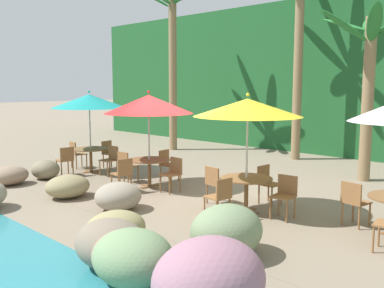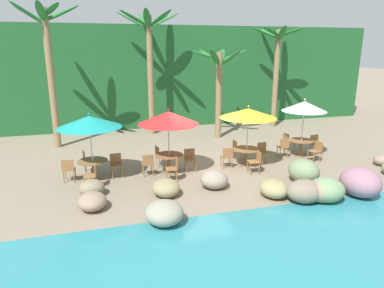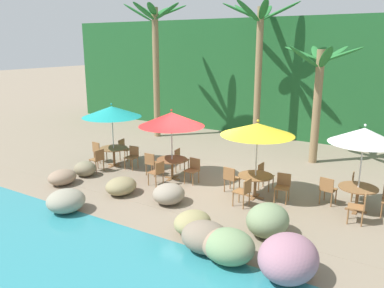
{
  "view_description": "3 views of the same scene",
  "coord_description": "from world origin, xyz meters",
  "views": [
    {
      "loc": [
        7.5,
        -7.6,
        2.68
      ],
      "look_at": [
        -0.05,
        0.16,
        1.23
      ],
      "focal_mm": 41.16,
      "sensor_mm": 36.0,
      "label": 1
    },
    {
      "loc": [
        -3.87,
        -12.81,
        4.73
      ],
      "look_at": [
        -0.23,
        0.16,
        0.99
      ],
      "focal_mm": 32.6,
      "sensor_mm": 36.0,
      "label": 2
    },
    {
      "loc": [
        6.48,
        -11.21,
        4.77
      ],
      "look_at": [
        -0.53,
        -0.02,
        1.36
      ],
      "focal_mm": 36.74,
      "sensor_mm": 36.0,
      "label": 3
    }
  ],
  "objects": [
    {
      "name": "dining_table_teal",
      "position": [
        -4.1,
        -0.17,
        0.61
      ],
      "size": [
        1.1,
        1.1,
        0.74
      ],
      "color": "brown",
      "rests_on": "ground"
    },
    {
      "name": "chair_red_right",
      "position": [
        -1.27,
        -1.07,
        0.51
      ],
      "size": [
        0.48,
        0.47,
        0.87
      ],
      "color": "olive",
      "rests_on": "ground"
    },
    {
      "name": "chair_white_left",
      "position": [
        4.05,
        0.36,
        0.51
      ],
      "size": [
        0.48,
        0.48,
        0.87
      ],
      "color": "olive",
      "rests_on": "ground"
    },
    {
      "name": "chair_white_inland",
      "position": [
        4.72,
        1.16,
        0.51
      ],
      "size": [
        0.47,
        0.46,
        0.87
      ],
      "color": "olive",
      "rests_on": "ground"
    },
    {
      "name": "chair_red_left",
      "position": [
        -2.1,
        -0.33,
        0.51
      ],
      "size": [
        0.43,
        0.44,
        0.87
      ],
      "color": "olive",
      "rests_on": "ground"
    },
    {
      "name": "umbrella_red",
      "position": [
        -1.25,
        -0.21,
        2.19
      ],
      "size": [
        2.32,
        2.32,
        2.54
      ],
      "color": "silver",
      "rests_on": "ground"
    },
    {
      "name": "dining_table_yellow",
      "position": [
        1.98,
        -0.27,
        0.61
      ],
      "size": [
        1.1,
        1.1,
        0.74
      ],
      "color": "brown",
      "rests_on": "ground"
    },
    {
      "name": "palm_tree_third",
      "position": [
        2.47,
        4.54,
        3.22
      ],
      "size": [
        3.1,
        2.85,
        4.71
      ],
      "color": "olive",
      "rests_on": "ground"
    },
    {
      "name": "chair_teal_left",
      "position": [
        -4.96,
        -0.16,
        0.51
      ],
      "size": [
        0.46,
        0.47,
        0.87
      ],
      "color": "olive",
      "rests_on": "ground"
    },
    {
      "name": "umbrella_white",
      "position": [
        4.9,
        0.32,
        2.27
      ],
      "size": [
        1.93,
        1.93,
        2.6
      ],
      "color": "silver",
      "rests_on": "ground"
    },
    {
      "name": "rock_seawall",
      "position": [
        2.21,
        -3.34,
        0.36
      ],
      "size": [
        12.72,
        3.49,
        0.96
      ],
      "color": "gray",
      "rests_on": "ground"
    },
    {
      "name": "chair_teal_right",
      "position": [
        -4.11,
        -1.02,
        0.51
      ],
      "size": [
        0.48,
        0.47,
        0.87
      ],
      "color": "olive",
      "rests_on": "ground"
    },
    {
      "name": "chair_yellow_left",
      "position": [
        1.12,
        -0.29,
        0.51
      ],
      "size": [
        0.46,
        0.46,
        0.87
      ],
      "color": "olive",
      "rests_on": "ground"
    },
    {
      "name": "ground_plane",
      "position": [
        0.0,
        0.0,
        0.0
      ],
      "size": [
        120.0,
        120.0,
        0.0
      ],
      "primitive_type": "plane",
      "color": "gray"
    },
    {
      "name": "umbrella_teal",
      "position": [
        -4.1,
        -0.17,
        2.19
      ],
      "size": [
        2.29,
        2.29,
        2.52
      ],
      "color": "silver",
      "rests_on": "ground"
    },
    {
      "name": "chair_yellow_seaward",
      "position": [
        2.81,
        -0.09,
        0.51
      ],
      "size": [
        0.46,
        0.47,
        0.87
      ],
      "color": "olive",
      "rests_on": "ground"
    },
    {
      "name": "dining_table_white",
      "position": [
        4.9,
        0.32,
        0.61
      ],
      "size": [
        1.1,
        1.1,
        0.74
      ],
      "color": "brown",
      "rests_on": "ground"
    },
    {
      "name": "foliage_backdrop",
      "position": [
        0.0,
        9.0,
        3.0
      ],
      "size": [
        28.0,
        2.4,
        6.0
      ],
      "color": "#1E5628",
      "rests_on": "ground"
    },
    {
      "name": "chair_red_inland",
      "position": [
        -1.47,
        0.61,
        0.51
      ],
      "size": [
        0.49,
        0.48,
        0.87
      ],
      "color": "olive",
      "rests_on": "ground"
    },
    {
      "name": "chair_teal_seaward",
      "position": [
        -3.26,
        -0.03,
        0.51
      ],
      "size": [
        0.44,
        0.45,
        0.87
      ],
      "color": "olive",
      "rests_on": "ground"
    },
    {
      "name": "dining_table_red",
      "position": [
        -1.25,
        -0.21,
        0.61
      ],
      "size": [
        1.1,
        1.1,
        0.74
      ],
      "color": "brown",
      "rests_on": "ground"
    },
    {
      "name": "umbrella_yellow",
      "position": [
        1.98,
        -0.27,
        2.22
      ],
      "size": [
        2.27,
        2.27,
        2.52
      ],
      "color": "silver",
      "rests_on": "ground"
    },
    {
      "name": "chair_yellow_right",
      "position": [
        1.99,
        -1.13,
        0.51
      ],
      "size": [
        0.47,
        0.46,
        0.87
      ],
      "color": "olive",
      "rests_on": "ground"
    },
    {
      "name": "chair_white_right",
      "position": [
        5.1,
        -0.51,
        0.51
      ],
      "size": [
        0.48,
        0.47,
        0.87
      ],
      "color": "olive",
      "rests_on": "ground"
    },
    {
      "name": "chair_yellow_inland",
      "position": [
        1.92,
        0.58,
        0.51
      ],
      "size": [
        0.44,
        0.44,
        0.87
      ],
      "color": "olive",
      "rests_on": "ground"
    },
    {
      "name": "chair_red_seaward",
      "position": [
        -0.4,
        -0.17,
        0.51
      ],
      "size": [
        0.44,
        0.45,
        0.87
      ],
      "color": "olive",
      "rests_on": "ground"
    },
    {
      "name": "palm_tree_nearest",
      "position": [
        -5.74,
        4.87,
        4.51
      ],
      "size": [
        3.05,
        3.16,
        6.64
      ],
      "color": "olive",
      "rests_on": "ground"
    },
    {
      "name": "terrace_deck",
      "position": [
        0.0,
        0.0,
        0.0
      ],
      "size": [
        18.0,
        5.2,
        0.01
      ],
      "color": "gray",
      "rests_on": "ground"
    },
    {
      "name": "chair_teal_inland",
      "position": [
        -4.32,
        0.66,
        0.51
      ],
      "size": [
        0.48,
        0.48,
        0.87
      ],
      "color": "olive",
      "rests_on": "ground"
    },
    {
      "name": "palm_tree_second",
      "position": [
        -0.83,
        6.35,
        4.55
      ],
      "size": [
        3.48,
        3.53,
        6.6
      ],
      "color": "olive",
      "rests_on": "ground"
    }
  ]
}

